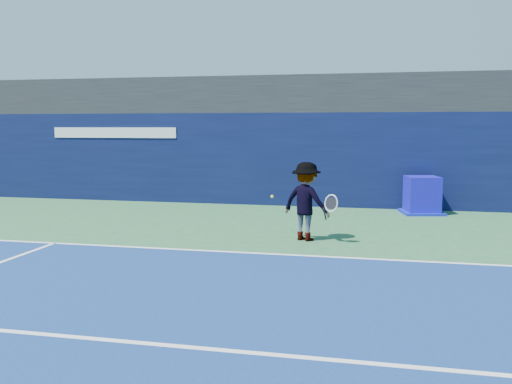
% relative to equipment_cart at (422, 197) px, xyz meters
% --- Properties ---
extents(ground, '(80.00, 80.00, 0.00)m').
position_rel_equipment_cart_xyz_m(ground, '(-3.18, -9.30, -0.50)').
color(ground, '#2C6339').
rests_on(ground, ground).
extents(baseline, '(24.00, 0.10, 0.01)m').
position_rel_equipment_cart_xyz_m(baseline, '(-3.18, -6.30, -0.49)').
color(baseline, white).
rests_on(baseline, ground).
extents(service_line, '(24.00, 0.10, 0.01)m').
position_rel_equipment_cart_xyz_m(service_line, '(-3.18, -11.30, -0.49)').
color(service_line, white).
rests_on(service_line, ground).
extents(stadium_band, '(36.00, 3.00, 1.20)m').
position_rel_equipment_cart_xyz_m(stadium_band, '(-3.18, 2.20, 3.10)').
color(stadium_band, black).
rests_on(stadium_band, back_wall_assembly).
extents(back_wall_assembly, '(36.00, 1.03, 3.00)m').
position_rel_equipment_cart_xyz_m(back_wall_assembly, '(-3.18, 1.20, 1.00)').
color(back_wall_assembly, '#091035').
rests_on(back_wall_assembly, ground).
extents(equipment_cart, '(1.36, 1.36, 1.10)m').
position_rel_equipment_cart_xyz_m(equipment_cart, '(0.00, 0.00, 0.00)').
color(equipment_cart, '#120CB0').
rests_on(equipment_cart, ground).
extents(tennis_player, '(1.41, 1.06, 1.77)m').
position_rel_equipment_cart_xyz_m(tennis_player, '(-2.82, -4.69, 0.39)').
color(tennis_player, white).
rests_on(tennis_player, ground).
extents(tennis_ball, '(0.07, 0.07, 0.07)m').
position_rel_equipment_cart_xyz_m(tennis_ball, '(-3.71, -4.15, 0.41)').
color(tennis_ball, yellow).
rests_on(tennis_ball, ground).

